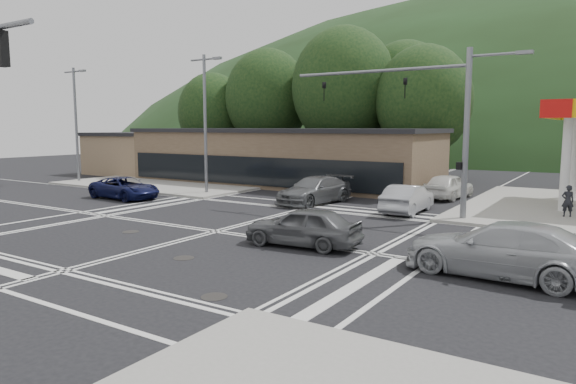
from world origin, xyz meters
The scene contains 20 objects.
ground centered at (0.00, 0.00, 0.00)m, with size 120.00×120.00×0.00m, color black.
sidewalk_nw centered at (-15.00, 15.00, 0.07)m, with size 16.00×16.00×0.15m, color gray.
commercial_row centered at (-8.00, 17.00, 2.00)m, with size 24.00×8.00×4.00m, color brown.
commercial_nw centered at (-24.00, 17.00, 1.80)m, with size 8.00×7.00×3.60m, color #846B4F.
hill_north centered at (0.00, 90.00, 0.00)m, with size 252.00×126.00×140.00m, color #1F3518.
tree_n_a centered at (-14.00, 24.00, 7.14)m, with size 8.00×8.00×11.75m.
tree_n_b centered at (-6.00, 24.00, 7.79)m, with size 9.00×9.00×12.98m.
tree_n_c centered at (1.00, 24.00, 6.49)m, with size 7.60×7.60×10.87m.
tree_n_d centered at (-20.00, 23.00, 5.84)m, with size 6.80×6.80×9.76m.
tree_n_e centered at (-2.00, 28.00, 7.14)m, with size 8.40×8.40×11.98m.
streetlight_nw centered at (-8.44, 9.00, 5.05)m, with size 2.50×0.25×9.00m.
streetlight_w centered at (-21.94, 9.00, 5.05)m, with size 2.50×0.25×9.00m.
signal_mast_ne centered at (6.95, 8.20, 5.07)m, with size 11.65×0.30×8.00m.
car_blue_west centered at (-11.34, 4.67, 0.67)m, with size 2.23×4.83×1.34m, color #0D113A.
car_grey_center centered at (4.49, -0.30, 0.74)m, with size 1.75×4.36×1.49m, color #545658.
car_silver_east centered at (11.48, -0.52, 0.83)m, with size 2.31×5.69×1.65m, color #A9ACB0.
car_queue_a centered at (5.20, 9.00, 0.73)m, with size 1.55×4.46×1.47m, color #A4A6AB.
car_queue_b centered at (5.50, 15.50, 0.78)m, with size 1.84×4.58×1.56m, color silver.
car_northbound centered at (-0.50, 9.32, 0.78)m, with size 2.17×5.34×1.55m, color #585A5D.
pedestrian centered at (12.32, 11.20, 0.91)m, with size 0.56×0.36×1.52m, color black.
Camera 1 is at (14.11, -16.37, 4.41)m, focal length 32.00 mm.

